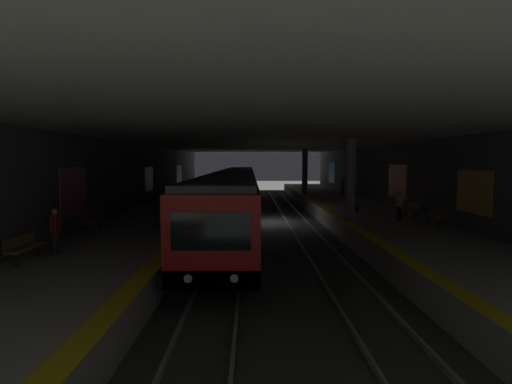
{
  "coord_description": "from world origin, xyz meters",
  "views": [
    {
      "loc": [
        -27.75,
        1.1,
        4.34
      ],
      "look_at": [
        8.89,
        0.56,
        1.49
      ],
      "focal_mm": 27.61,
      "sensor_mm": 36.0,
      "label": 1
    }
  ],
  "objects_px": {
    "person_waiting_near": "(399,205)",
    "bench_left_near": "(435,215)",
    "backpack_on_floor": "(357,209)",
    "metro_train": "(236,191)",
    "trash_bin": "(137,210)",
    "person_boarding": "(342,185)",
    "person_walking_mid": "(169,193)",
    "bench_right_near": "(24,246)",
    "pillar_near": "(350,180)",
    "pillar_far": "(305,172)",
    "bench_right_far": "(171,191)",
    "bench_left_mid": "(412,208)",
    "person_standing_far": "(56,230)",
    "bench_right_mid": "(92,221)",
    "suitcase_rolling": "(161,221)"
  },
  "relations": [
    {
      "from": "bench_right_mid",
      "to": "person_boarding",
      "type": "bearing_deg",
      "value": -39.57
    },
    {
      "from": "pillar_far",
      "to": "person_waiting_near",
      "type": "relative_size",
      "value": 2.76
    },
    {
      "from": "person_waiting_near",
      "to": "person_boarding",
      "type": "relative_size",
      "value": 0.95
    },
    {
      "from": "bench_right_far",
      "to": "person_waiting_near",
      "type": "height_order",
      "value": "person_waiting_near"
    },
    {
      "from": "bench_right_mid",
      "to": "person_boarding",
      "type": "relative_size",
      "value": 0.98
    },
    {
      "from": "metro_train",
      "to": "bench_right_near",
      "type": "xyz_separation_m",
      "value": [
        -17.68,
        6.33,
        -0.45
      ]
    },
    {
      "from": "bench_right_near",
      "to": "suitcase_rolling",
      "type": "distance_m",
      "value": 7.25
    },
    {
      "from": "pillar_near",
      "to": "pillar_far",
      "type": "relative_size",
      "value": 1.0
    },
    {
      "from": "bench_right_near",
      "to": "bench_right_far",
      "type": "distance_m",
      "value": 24.0
    },
    {
      "from": "person_waiting_near",
      "to": "backpack_on_floor",
      "type": "bearing_deg",
      "value": 17.03
    },
    {
      "from": "bench_left_near",
      "to": "person_standing_far",
      "type": "relative_size",
      "value": 1.04
    },
    {
      "from": "bench_right_near",
      "to": "pillar_far",
      "type": "bearing_deg",
      "value": -26.11
    },
    {
      "from": "person_waiting_near",
      "to": "bench_left_near",
      "type": "bearing_deg",
      "value": -129.92
    },
    {
      "from": "bench_right_near",
      "to": "person_walking_mid",
      "type": "relative_size",
      "value": 1.12
    },
    {
      "from": "bench_right_near",
      "to": "person_boarding",
      "type": "height_order",
      "value": "person_boarding"
    },
    {
      "from": "backpack_on_floor",
      "to": "metro_train",
      "type": "bearing_deg",
      "value": 57.73
    },
    {
      "from": "backpack_on_floor",
      "to": "person_waiting_near",
      "type": "bearing_deg",
      "value": -162.97
    },
    {
      "from": "bench_right_far",
      "to": "bench_right_near",
      "type": "bearing_deg",
      "value": 180.0
    },
    {
      "from": "bench_left_near",
      "to": "bench_left_mid",
      "type": "height_order",
      "value": "same"
    },
    {
      "from": "bench_right_far",
      "to": "trash_bin",
      "type": "relative_size",
      "value": 2.0
    },
    {
      "from": "bench_left_mid",
      "to": "bench_right_mid",
      "type": "xyz_separation_m",
      "value": [
        -4.7,
        17.07,
        0.0
      ]
    },
    {
      "from": "pillar_near",
      "to": "person_boarding",
      "type": "relative_size",
      "value": 2.61
    },
    {
      "from": "bench_left_mid",
      "to": "person_standing_far",
      "type": "distance_m",
      "value": 18.94
    },
    {
      "from": "pillar_far",
      "to": "bench_right_far",
      "type": "height_order",
      "value": "pillar_far"
    },
    {
      "from": "pillar_far",
      "to": "bench_right_near",
      "type": "bearing_deg",
      "value": 153.89
    },
    {
      "from": "pillar_near",
      "to": "person_waiting_near",
      "type": "height_order",
      "value": "pillar_near"
    },
    {
      "from": "pillar_far",
      "to": "suitcase_rolling",
      "type": "bearing_deg",
      "value": 153.3
    },
    {
      "from": "metro_train",
      "to": "bench_left_near",
      "type": "height_order",
      "value": "metro_train"
    },
    {
      "from": "bench_right_mid",
      "to": "backpack_on_floor",
      "type": "height_order",
      "value": "bench_right_mid"
    },
    {
      "from": "trash_bin",
      "to": "bench_right_near",
      "type": "bearing_deg",
      "value": 175.91
    },
    {
      "from": "pillar_near",
      "to": "person_walking_mid",
      "type": "height_order",
      "value": "pillar_near"
    },
    {
      "from": "metro_train",
      "to": "trash_bin",
      "type": "height_order",
      "value": "metro_train"
    },
    {
      "from": "bench_left_near",
      "to": "person_waiting_near",
      "type": "bearing_deg",
      "value": 50.08
    },
    {
      "from": "pillar_near",
      "to": "person_standing_far",
      "type": "distance_m",
      "value": 14.46
    },
    {
      "from": "pillar_far",
      "to": "person_walking_mid",
      "type": "distance_m",
      "value": 14.3
    },
    {
      "from": "metro_train",
      "to": "person_walking_mid",
      "type": "distance_m",
      "value": 5.43
    },
    {
      "from": "bench_right_far",
      "to": "person_walking_mid",
      "type": "relative_size",
      "value": 1.12
    },
    {
      "from": "bench_right_far",
      "to": "person_boarding",
      "type": "xyz_separation_m",
      "value": [
        1.48,
        -16.44,
        0.43
      ]
    },
    {
      "from": "bench_right_near",
      "to": "trash_bin",
      "type": "distance_m",
      "value": 10.31
    },
    {
      "from": "bench_left_near",
      "to": "person_standing_far",
      "type": "distance_m",
      "value": 17.69
    },
    {
      "from": "person_walking_mid",
      "to": "suitcase_rolling",
      "type": "xyz_separation_m",
      "value": [
        -11.92,
        -2.01,
        -0.46
      ]
    },
    {
      "from": "bench_left_mid",
      "to": "trash_bin",
      "type": "distance_m",
      "value": 16.33
    },
    {
      "from": "pillar_far",
      "to": "bench_right_near",
      "type": "height_order",
      "value": "pillar_far"
    },
    {
      "from": "person_walking_mid",
      "to": "person_boarding",
      "type": "bearing_deg",
      "value": -65.78
    },
    {
      "from": "person_walking_mid",
      "to": "trash_bin",
      "type": "distance_m",
      "value": 8.25
    },
    {
      "from": "person_standing_far",
      "to": "person_waiting_near",
      "type": "bearing_deg",
      "value": -63.49
    },
    {
      "from": "person_boarding",
      "to": "person_standing_far",
      "type": "bearing_deg",
      "value": 147.0
    },
    {
      "from": "metro_train",
      "to": "bench_right_mid",
      "type": "height_order",
      "value": "metro_train"
    },
    {
      "from": "trash_bin",
      "to": "person_boarding",
      "type": "bearing_deg",
      "value": -45.95
    },
    {
      "from": "person_standing_far",
      "to": "bench_right_far",
      "type": "bearing_deg",
      "value": 1.38
    }
  ]
}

